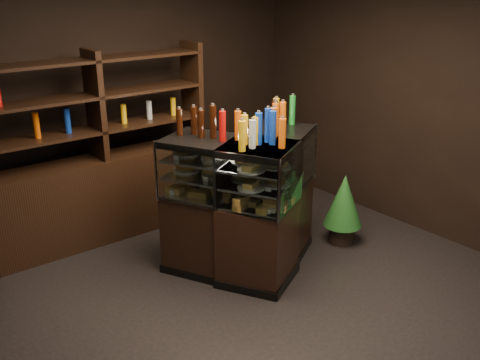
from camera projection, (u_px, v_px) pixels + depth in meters
name	position (u px, v px, depth m)	size (l,w,h in m)	color
ground	(249.00, 309.00, 4.56)	(5.00, 5.00, 0.00)	black
room_shell	(251.00, 82.00, 3.87)	(5.02, 5.02, 3.01)	black
display_case	(249.00, 226.00, 5.06)	(1.58, 1.35, 1.32)	black
food_display	(249.00, 171.00, 4.85)	(1.24, 1.08, 0.41)	#B1873F
bottles_top	(249.00, 123.00, 4.70)	(1.08, 0.94, 0.30)	#0F38B2
potted_conifer	(344.00, 199.00, 5.55)	(0.40, 0.40, 0.86)	black
back_shelving	(103.00, 184.00, 5.65)	(2.38, 0.46, 2.00)	black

